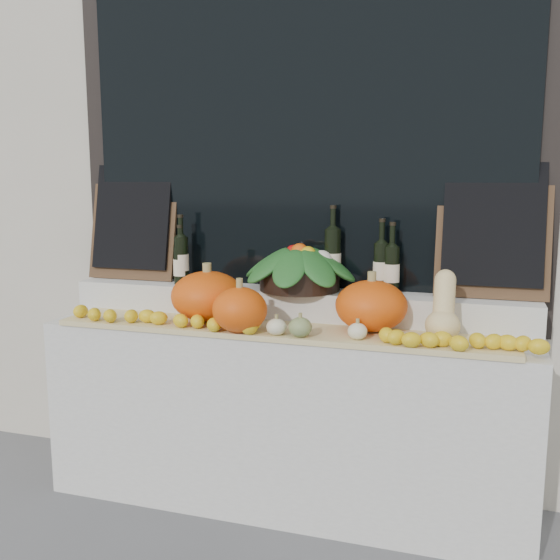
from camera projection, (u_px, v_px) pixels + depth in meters
The scene contains 18 objects.
storefront_facade at pixel (323, 55), 3.42m from camera, with size 7.00×0.94×4.50m.
display_sill at pixel (285, 415), 3.03m from camera, with size 2.30×0.55×0.88m, color silver.
rear_tier at pixel (294, 305), 3.09m from camera, with size 2.30×0.25×0.16m, color silver.
straw_bedding at pixel (277, 331), 2.84m from camera, with size 2.10×0.32×0.03m, color tan.
pumpkin_left at pixel (208, 296), 2.98m from camera, with size 0.35×0.35×0.24m, color #EF560C.
pumpkin_right at pixel (371, 306), 2.78m from camera, with size 0.32×0.32×0.23m, color #EF560C.
pumpkin_center at pixel (240, 310), 2.76m from camera, with size 0.25×0.25×0.20m, color #EF560C.
butternut_squash at pixel (443, 311), 2.63m from camera, with size 0.15×0.21×0.29m.
decorative_gourds at pixel (270, 321), 2.74m from camera, with size 0.59×0.14×0.16m.
lemon_heap at pixel (269, 327), 2.73m from camera, with size 2.20×0.16×0.06m, color yellow, non-canonical shape.
produce_bowl at pixel (300, 267), 3.03m from camera, with size 0.59×0.59×0.24m.
wine_bottle_far_left at pixel (181, 259), 3.21m from camera, with size 0.08×0.08×0.36m.
wine_bottle_near_left at pixel (181, 264), 3.21m from camera, with size 0.08×0.08×0.31m.
wine_bottle_tall at pixel (332, 259), 3.03m from camera, with size 0.08×0.08×0.41m.
wine_bottle_near_right at pixel (381, 267), 2.93m from camera, with size 0.08×0.08×0.35m.
wine_bottle_far_right at pixel (391, 270), 2.91m from camera, with size 0.08×0.08×0.34m.
chalkboard_left at pixel (133, 220), 3.35m from camera, with size 0.50×0.15×0.61m.
chalkboard_right at pixel (493, 228), 2.81m from camera, with size 0.50×0.15×0.61m.
Camera 1 is at (0.84, -1.24, 1.58)m, focal length 40.00 mm.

